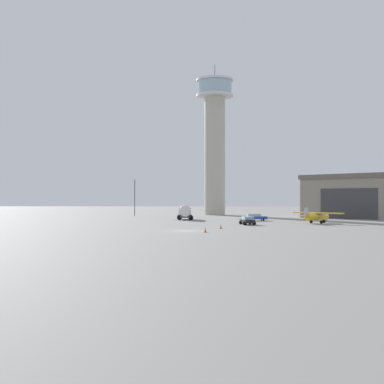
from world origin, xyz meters
TOP-DOWN VIEW (x-y plane):
  - ground_plane at (0.00, 0.00)m, footprint 400.00×400.00m
  - control_tower at (3.92, 64.41)m, footprint 9.85×9.85m
  - hangar at (37.76, 46.18)m, footprint 29.48×28.64m
  - airplane_yellow at (21.70, 20.26)m, footprint 7.68×7.67m
  - truck_fuel_tanker_white at (-2.16, 34.07)m, footprint 3.63×7.14m
  - car_black at (9.38, 15.59)m, footprint 2.68×4.49m
  - car_blue at (11.70, 29.99)m, footprint 4.83×2.86m
  - light_post_north at (-16.05, 54.96)m, footprint 0.44×0.44m
  - traffic_cone_near_left at (2.76, -2.83)m, footprint 0.36×0.36m
  - traffic_cone_near_right at (4.84, 5.09)m, footprint 0.36×0.36m

SIDE VIEW (x-z plane):
  - ground_plane at x=0.00m, z-range 0.00..0.00m
  - traffic_cone_near_right at x=4.84m, z-range 0.00..0.71m
  - traffic_cone_near_left at x=2.76m, z-range 0.00..0.72m
  - car_black at x=9.38m, z-range 0.05..1.42m
  - car_blue at x=11.70m, z-range 0.06..1.43m
  - airplane_yellow at x=21.70m, z-range -0.09..2.71m
  - truck_fuel_tanker_white at x=-2.16m, z-range 0.16..3.20m
  - hangar at x=37.76m, z-range 0.02..9.72m
  - light_post_north at x=-16.05m, z-range 0.85..10.28m
  - control_tower at x=3.92m, z-range 1.04..41.28m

